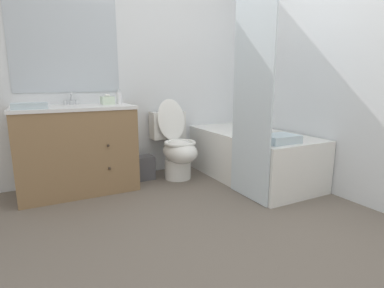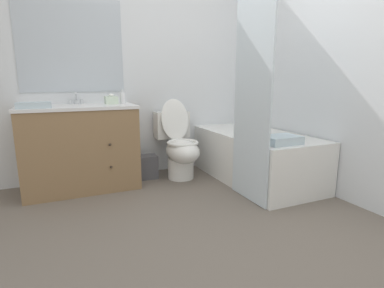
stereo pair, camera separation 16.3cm
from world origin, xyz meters
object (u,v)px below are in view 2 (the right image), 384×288
object	(u,v)px
soap_dispenser	(123,97)
bath_towel_folded	(281,140)
wastebasket	(147,167)
vanity_cabinet	(81,147)
hand_towel_folded	(34,105)
tissue_box	(111,100)
toilet	(179,147)
bathtub	(255,156)
sink_faucet	(76,101)

from	to	relation	value
soap_dispenser	bath_towel_folded	bearing A→B (deg)	-43.35
wastebasket	soap_dispenser	size ratio (longest dim) A/B	1.76
vanity_cabinet	hand_towel_folded	xyz separation A→B (m)	(-0.36, -0.16, 0.43)
hand_towel_folded	tissue_box	bearing A→B (deg)	18.86
toilet	bath_towel_folded	world-z (taller)	toilet
vanity_cabinet	wastebasket	world-z (taller)	vanity_cabinet
tissue_box	bath_towel_folded	distance (m)	1.73
vanity_cabinet	tissue_box	bearing A→B (deg)	13.46
toilet	bath_towel_folded	distance (m)	1.15
bathtub	soap_dispenser	distance (m)	1.54
wastebasket	soap_dispenser	bearing A→B (deg)	175.57
toilet	wastebasket	world-z (taller)	toilet
vanity_cabinet	bathtub	bearing A→B (deg)	-15.23
bathtub	soap_dispenser	xyz separation A→B (m)	(-1.30, 0.54, 0.64)
vanity_cabinet	soap_dispenser	bearing A→B (deg)	7.68
sink_faucet	bathtub	size ratio (longest dim) A/B	0.09
tissue_box	soap_dispenser	world-z (taller)	soap_dispenser
toilet	tissue_box	size ratio (longest dim) A/B	6.59
bathtub	soap_dispenser	bearing A→B (deg)	157.63
hand_towel_folded	bath_towel_folded	distance (m)	2.18
bathtub	hand_towel_folded	xyz separation A→B (m)	(-2.11, 0.32, 0.60)
sink_faucet	bathtub	xyz separation A→B (m)	(1.75, -0.68, -0.61)
sink_faucet	toilet	bearing A→B (deg)	-14.92
wastebasket	soap_dispenser	distance (m)	0.80
vanity_cabinet	soap_dispenser	xyz separation A→B (m)	(0.45, 0.06, 0.47)
toilet	hand_towel_folded	bearing A→B (deg)	-176.32
sink_faucet	bathtub	bearing A→B (deg)	-21.23
vanity_cabinet	wastebasket	xyz separation A→B (m)	(0.68, 0.04, -0.30)
bathtub	bath_towel_folded	distance (m)	0.65
toilet	bathtub	world-z (taller)	toilet
vanity_cabinet	hand_towel_folded	world-z (taller)	hand_towel_folded
vanity_cabinet	soap_dispenser	size ratio (longest dim) A/B	7.33
vanity_cabinet	bath_towel_folded	world-z (taller)	vanity_cabinet
wastebasket	soap_dispenser	xyz separation A→B (m)	(-0.23, 0.02, 0.77)
tissue_box	bathtub	bearing A→B (deg)	-21.44
hand_towel_folded	vanity_cabinet	bearing A→B (deg)	23.54
sink_faucet	soap_dispenser	world-z (taller)	soap_dispenser
wastebasket	bath_towel_folded	size ratio (longest dim) A/B	0.80
toilet	hand_towel_folded	world-z (taller)	hand_towel_folded
vanity_cabinet	soap_dispenser	distance (m)	0.65
sink_faucet	hand_towel_folded	distance (m)	0.51
vanity_cabinet	wastebasket	size ratio (longest dim) A/B	4.18
soap_dispenser	vanity_cabinet	bearing A→B (deg)	-172.32
vanity_cabinet	bath_towel_folded	xyz separation A→B (m)	(1.61, -1.04, 0.13)
vanity_cabinet	sink_faucet	world-z (taller)	sink_faucet
vanity_cabinet	sink_faucet	distance (m)	0.49
tissue_box	sink_faucet	bearing A→B (deg)	159.68
sink_faucet	vanity_cabinet	bearing A→B (deg)	-90.00
wastebasket	bathtub	bearing A→B (deg)	-25.84
toilet	soap_dispenser	xyz separation A→B (m)	(-0.58, 0.13, 0.55)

